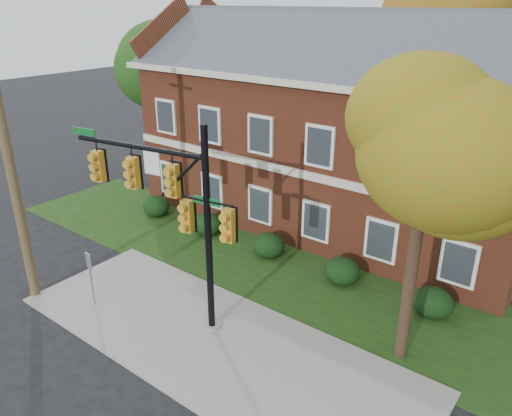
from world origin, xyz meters
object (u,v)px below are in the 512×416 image
Objects in this scene: tree_near_right at (436,148)px; traffic_signal at (174,203)px; hedge_center at (268,245)px; sign_post at (90,271)px; hedge_far_left at (156,206)px; tree_far_rear at (436,24)px; utility_pole at (10,164)px; hedge_left at (207,224)px; apartment_building at (337,118)px; hedge_right at (342,271)px; tree_left_rear at (171,67)px; hedge_far_right at (433,302)px.

tree_near_right reaches higher than traffic_signal.
sign_post is at bearing -111.88° from hedge_center.
hedge_far_left is at bearing 168.73° from tree_near_right.
traffic_signal is (-1.05, -18.50, -4.57)m from tree_far_rear.
utility_pole is 4.78× the size of sign_post.
hedge_left is 12.68m from tree_near_right.
apartment_building is 7.73m from hedge_right.
tree_near_right is at bearing -11.27° from hedge_far_left.
hedge_left is 9.69m from tree_left_rear.
tree_far_rear reaches higher than sign_post.
tree_left_rear is at bearing 146.41° from hedge_left.
utility_pole is (4.73, -11.84, -1.59)m from tree_left_rear.
traffic_signal is at bearing -43.60° from tree_left_rear.
tree_far_rear is at bearing 113.37° from hedge_far_right.
tree_far_rear reaches higher than hedge_far_right.
tree_left_rear is 0.89× the size of utility_pole.
utility_pole is (-12.22, -4.87, -1.58)m from tree_near_right.
tree_left_rear is 0.77× the size of tree_far_rear.
hedge_center and hedge_far_right have the same top height.
hedge_left is 7.59m from traffic_signal.
hedge_far_left and hedge_center have the same top height.
utility_pole reaches higher than hedge_far_right.
hedge_left is 10.50m from hedge_far_right.
hedge_far_right is at bearing 94.52° from tree_near_right.
hedge_far_left and hedge_left have the same top height.
hedge_far_left is 14.00m from hedge_far_right.
traffic_signal is at bearing -93.24° from tree_far_rear.
apartment_building is 2.12× the size of tree_left_rear.
hedge_left is 6.86m from sign_post.
hedge_right is at bearing 53.57° from sign_post.
hedge_far_left is 8.05m from sign_post.
hedge_right is at bearing -17.37° from tree_left_rear.
hedge_center is 1.00× the size of hedge_far_right.
apartment_building is at bearing 56.33° from hedge_left.
tree_left_rear reaches higher than sign_post.
sign_post is (4.29, -6.76, 0.90)m from hedge_far_left.
hedge_center is at bearing 74.28° from sign_post.
hedge_far_left is 1.00× the size of hedge_center.
apartment_building is at bearing -99.71° from tree_far_rear.
tree_near_right is at bearing -14.81° from hedge_left.
hedge_far_right is 6.77m from tree_near_right.
tree_near_right is (10.72, -2.83, 6.14)m from hedge_left.
hedge_far_left is at bearing 180.00° from hedge_left.
traffic_signal is at bearing -120.67° from hedge_right.
tree_near_right is 17.12m from tree_far_rear.
hedge_center is at bearing 0.00° from hedge_far_left.
tree_far_rear reaches higher than tree_near_right.
hedge_far_right is (7.00, 0.00, 0.00)m from hedge_center.
tree_near_right reaches higher than hedge_center.
traffic_signal is (3.79, -5.41, 3.75)m from hedge_left.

